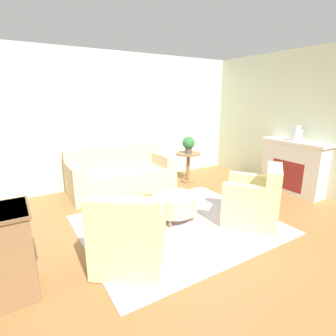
{
  "coord_description": "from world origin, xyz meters",
  "views": [
    {
      "loc": [
        -2.03,
        -3.01,
        1.88
      ],
      "look_at": [
        0.15,
        0.55,
        0.75
      ],
      "focal_mm": 28.0,
      "sensor_mm": 36.0,
      "label": 1
    }
  ],
  "objects_px": {
    "armchair_left": "(129,238)",
    "ottoman_table": "(174,203)",
    "side_table": "(188,162)",
    "couch": "(122,175)",
    "armchair_right": "(255,201)",
    "vase_mantel_near": "(297,135)",
    "potted_plant_on_side_table": "(189,144)"
  },
  "relations": [
    {
      "from": "couch",
      "to": "armchair_right",
      "type": "xyz_separation_m",
      "value": [
        1.18,
        -2.44,
        0.03
      ]
    },
    {
      "from": "armchair_right",
      "to": "side_table",
      "type": "xyz_separation_m",
      "value": [
        0.35,
        2.21,
        0.1
      ]
    },
    {
      "from": "armchair_right",
      "to": "potted_plant_on_side_table",
      "type": "xyz_separation_m",
      "value": [
        0.35,
        2.21,
        0.52
      ]
    },
    {
      "from": "ottoman_table",
      "to": "side_table",
      "type": "relative_size",
      "value": 1.02
    },
    {
      "from": "armchair_right",
      "to": "armchair_left",
      "type": "bearing_deg",
      "value": 180.0
    },
    {
      "from": "couch",
      "to": "vase_mantel_near",
      "type": "xyz_separation_m",
      "value": [
        2.92,
        -1.88,
        0.85
      ]
    },
    {
      "from": "ottoman_table",
      "to": "vase_mantel_near",
      "type": "bearing_deg",
      "value": -3.71
    },
    {
      "from": "couch",
      "to": "vase_mantel_near",
      "type": "distance_m",
      "value": 3.57
    },
    {
      "from": "couch",
      "to": "potted_plant_on_side_table",
      "type": "bearing_deg",
      "value": -8.43
    },
    {
      "from": "ottoman_table",
      "to": "potted_plant_on_side_table",
      "type": "distance_m",
      "value": 2.08
    },
    {
      "from": "vase_mantel_near",
      "to": "armchair_right",
      "type": "bearing_deg",
      "value": -162.18
    },
    {
      "from": "couch",
      "to": "potted_plant_on_side_table",
      "type": "height_order",
      "value": "potted_plant_on_side_table"
    },
    {
      "from": "ottoman_table",
      "to": "potted_plant_on_side_table",
      "type": "height_order",
      "value": "potted_plant_on_side_table"
    },
    {
      "from": "vase_mantel_near",
      "to": "potted_plant_on_side_table",
      "type": "height_order",
      "value": "vase_mantel_near"
    },
    {
      "from": "armchair_left",
      "to": "ottoman_table",
      "type": "distance_m",
      "value": 1.31
    },
    {
      "from": "armchair_left",
      "to": "armchair_right",
      "type": "xyz_separation_m",
      "value": [
        2.06,
        0.0,
        0.0
      ]
    },
    {
      "from": "side_table",
      "to": "ottoman_table",
      "type": "bearing_deg",
      "value": -131.92
    },
    {
      "from": "armchair_right",
      "to": "potted_plant_on_side_table",
      "type": "relative_size",
      "value": 2.89
    },
    {
      "from": "armchair_left",
      "to": "vase_mantel_near",
      "type": "relative_size",
      "value": 3.65
    },
    {
      "from": "armchair_left",
      "to": "side_table",
      "type": "relative_size",
      "value": 1.6
    },
    {
      "from": "vase_mantel_near",
      "to": "potted_plant_on_side_table",
      "type": "xyz_separation_m",
      "value": [
        -1.39,
        1.65,
        -0.3
      ]
    },
    {
      "from": "ottoman_table",
      "to": "vase_mantel_near",
      "type": "distance_m",
      "value": 2.87
    },
    {
      "from": "armchair_left",
      "to": "vase_mantel_near",
      "type": "bearing_deg",
      "value": 8.37
    },
    {
      "from": "armchair_right",
      "to": "vase_mantel_near",
      "type": "relative_size",
      "value": 3.65
    },
    {
      "from": "armchair_right",
      "to": "vase_mantel_near",
      "type": "height_order",
      "value": "vase_mantel_near"
    },
    {
      "from": "couch",
      "to": "ottoman_table",
      "type": "relative_size",
      "value": 3.1
    },
    {
      "from": "couch",
      "to": "armchair_right",
      "type": "bearing_deg",
      "value": -64.2
    },
    {
      "from": "armchair_left",
      "to": "potted_plant_on_side_table",
      "type": "xyz_separation_m",
      "value": [
        2.4,
        2.21,
        0.52
      ]
    },
    {
      "from": "side_table",
      "to": "potted_plant_on_side_table",
      "type": "bearing_deg",
      "value": 0.0
    },
    {
      "from": "couch",
      "to": "vase_mantel_near",
      "type": "relative_size",
      "value": 7.21
    },
    {
      "from": "ottoman_table",
      "to": "side_table",
      "type": "xyz_separation_m",
      "value": [
        1.33,
        1.48,
        0.19
      ]
    },
    {
      "from": "couch",
      "to": "armchair_left",
      "type": "xyz_separation_m",
      "value": [
        -0.88,
        -2.44,
        0.03
      ]
    }
  ]
}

